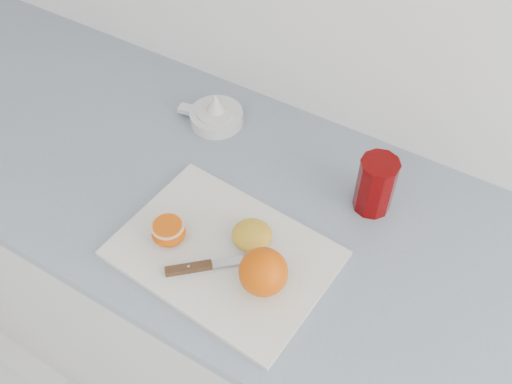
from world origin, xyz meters
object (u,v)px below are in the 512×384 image
at_px(counter, 258,315).
at_px(half_orange, 169,231).
at_px(citrus_juicer, 216,115).
at_px(red_tumbler, 375,187).
at_px(cutting_board, 224,254).

height_order(counter, half_orange, half_orange).
xyz_separation_m(counter, half_orange, (-0.10, -0.16, 0.48)).
distance_m(half_orange, citrus_juicer, 0.34).
bearing_deg(red_tumbler, counter, -147.75).
bearing_deg(half_orange, citrus_juicer, 108.97).
distance_m(half_orange, red_tumbler, 0.40).
xyz_separation_m(half_orange, citrus_juicer, (-0.11, 0.32, -0.01)).
xyz_separation_m(half_orange, red_tumbler, (0.29, 0.28, 0.03)).
bearing_deg(cutting_board, counter, 91.31).
distance_m(cutting_board, red_tumbler, 0.32).
bearing_deg(citrus_juicer, cutting_board, -54.08).
bearing_deg(half_orange, cutting_board, 13.70).
bearing_deg(citrus_juicer, red_tumbler, -6.41).
bearing_deg(citrus_juicer, counter, -37.68).
bearing_deg(red_tumbler, citrus_juicer, 173.59).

